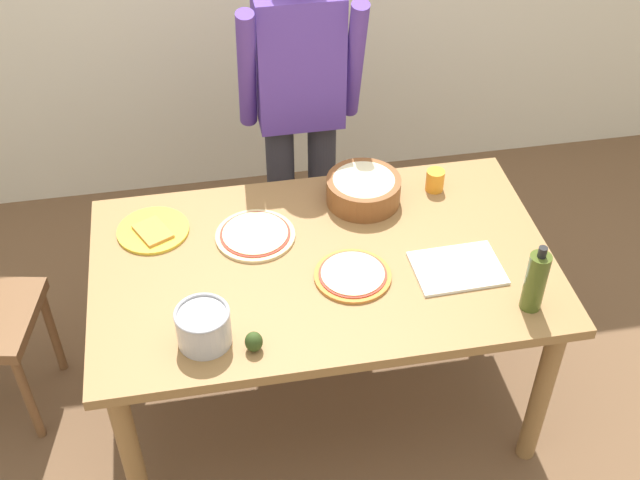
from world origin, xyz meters
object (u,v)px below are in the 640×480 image
at_px(plate_with_slice, 153,231).
at_px(cutting_board_white, 457,268).
at_px(cup_orange, 435,180).
at_px(avocado, 254,342).
at_px(dining_table, 323,279).
at_px(pizza_raw_on_board, 255,235).
at_px(pizza_cooked_on_tray, 353,275).
at_px(olive_oil_bottle, 535,281).
at_px(steel_pot, 203,326).
at_px(popcorn_bowl, 363,188).
at_px(person_cook, 300,101).

bearing_deg(plate_with_slice, cutting_board_white, -20.66).
distance_m(cup_orange, avocado, 1.04).
height_order(dining_table, cup_orange, cup_orange).
relative_size(pizza_raw_on_board, pizza_cooked_on_tray, 1.09).
distance_m(olive_oil_bottle, avocado, 0.91).
bearing_deg(olive_oil_bottle, dining_table, 151.53).
bearing_deg(olive_oil_bottle, pizza_raw_on_board, 149.07).
bearing_deg(plate_with_slice, steel_pot, -75.27).
xyz_separation_m(pizza_cooked_on_tray, cutting_board_white, (0.36, -0.03, -0.00)).
distance_m(popcorn_bowl, steel_pot, 0.88).
relative_size(person_cook, cup_orange, 19.06).
bearing_deg(popcorn_bowl, dining_table, -125.00).
bearing_deg(plate_with_slice, pizza_cooked_on_tray, -28.47).
height_order(dining_table, popcorn_bowl, popcorn_bowl).
bearing_deg(pizza_cooked_on_tray, plate_with_slice, 151.53).
distance_m(popcorn_bowl, avocado, 0.83).
relative_size(cup_orange, avocado, 1.21).
relative_size(dining_table, pizza_raw_on_board, 5.57).
bearing_deg(pizza_raw_on_board, popcorn_bowl, 17.77).
height_order(person_cook, pizza_cooked_on_tray, person_cook).
height_order(dining_table, pizza_raw_on_board, pizza_raw_on_board).
bearing_deg(avocado, plate_with_slice, 115.32).
bearing_deg(dining_table, pizza_cooked_on_tray, -50.19).
xyz_separation_m(pizza_cooked_on_tray, olive_oil_bottle, (0.54, -0.24, 0.10)).
relative_size(steel_pot, avocado, 2.48).
relative_size(olive_oil_bottle, avocado, 3.66).
relative_size(dining_table, steel_pot, 9.22).
bearing_deg(dining_table, cutting_board_white, -16.14).
distance_m(person_cook, cutting_board_white, 0.99).
distance_m(olive_oil_bottle, cutting_board_white, 0.30).
xyz_separation_m(person_cook, cup_orange, (0.45, -0.43, -0.14)).
height_order(plate_with_slice, popcorn_bowl, popcorn_bowl).
bearing_deg(avocado, person_cook, 73.67).
xyz_separation_m(person_cook, pizza_cooked_on_tray, (0.04, -0.86, -0.17)).
bearing_deg(pizza_raw_on_board, cup_orange, 12.44).
distance_m(dining_table, cutting_board_white, 0.47).
relative_size(pizza_cooked_on_tray, avocado, 3.78).
bearing_deg(dining_table, steel_pot, -144.88).
bearing_deg(steel_pot, avocado, -23.14).
xyz_separation_m(person_cook, steel_pot, (-0.48, -1.06, -0.11)).
bearing_deg(popcorn_bowl, plate_with_slice, -176.71).
height_order(pizza_raw_on_board, cutting_board_white, pizza_raw_on_board).
height_order(popcorn_bowl, cup_orange, popcorn_bowl).
height_order(popcorn_bowl, steel_pot, steel_pot).
xyz_separation_m(pizza_cooked_on_tray, plate_with_slice, (-0.66, 0.36, -0.00)).
distance_m(dining_table, steel_pot, 0.55).
distance_m(pizza_raw_on_board, avocado, 0.53).
height_order(olive_oil_bottle, cup_orange, olive_oil_bottle).
bearing_deg(person_cook, avocado, -106.33).
distance_m(person_cook, pizza_raw_on_board, 0.67).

